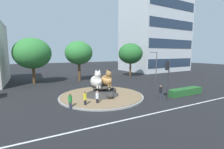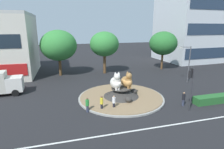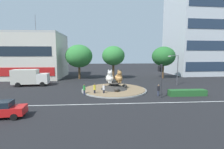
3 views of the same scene
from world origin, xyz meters
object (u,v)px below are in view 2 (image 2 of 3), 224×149
cat_statue_tabby (127,81)px  pedestrian_white_shirt (114,102)px  pedestrian_black_shirt (184,99)px  third_tree_left (104,44)px  cat_statue_white (116,82)px  streetlight_arm (188,62)px  second_tree_near_tower (163,43)px  pedestrian_yellow_shirt (102,103)px  pedestrian_green_shirt (87,105)px  traffic_light_mast (191,80)px  broadleaf_tree_behind_island (59,45)px

cat_statue_tabby → pedestrian_white_shirt: (-2.67, -3.03, -1.38)m
cat_statue_tabby → pedestrian_black_shirt: cat_statue_tabby is taller
third_tree_left → pedestrian_white_shirt: 17.46m
cat_statue_white → streetlight_arm: streetlight_arm is taller
second_tree_near_tower → streetlight_arm: second_tree_near_tower is taller
pedestrian_yellow_shirt → pedestrian_green_shirt: size_ratio=1.04×
traffic_light_mast → streetlight_arm: (6.63, 9.28, 0.01)m
broadleaf_tree_behind_island → pedestrian_white_shirt: size_ratio=5.28×
pedestrian_yellow_shirt → pedestrian_black_shirt: bearing=60.2°
traffic_light_mast → third_tree_left: bearing=11.3°
cat_statue_white → pedestrian_green_shirt: cat_statue_white is taller
streetlight_arm → pedestrian_black_shirt: bearing=64.8°
streetlight_arm → pedestrian_green_shirt: bearing=34.2°
cat_statue_white → streetlight_arm: bearing=102.2°
pedestrian_black_shirt → pedestrian_white_shirt: bearing=-50.2°
traffic_light_mast → second_tree_near_tower: bearing=-25.8°
pedestrian_white_shirt → pedestrian_yellow_shirt: bearing=-4.4°
third_tree_left → pedestrian_green_shirt: size_ratio=4.91×
third_tree_left → cat_statue_tabby: bearing=-90.8°
pedestrian_green_shirt → second_tree_near_tower: bearing=-77.4°
cat_statue_white → traffic_light_mast: 8.81m
traffic_light_mast → third_tree_left: 19.83m
second_tree_near_tower → streetlight_arm: bearing=-96.7°
traffic_light_mast → pedestrian_yellow_shirt: traffic_light_mast is taller
broadleaf_tree_behind_island → second_tree_near_tower: size_ratio=1.05×
streetlight_arm → pedestrian_white_shirt: size_ratio=3.71×
broadleaf_tree_behind_island → pedestrian_white_shirt: (5.67, -17.19, -4.85)m
traffic_light_mast → streetlight_arm: bearing=-39.2°
cat_statue_tabby → third_tree_left: third_tree_left is taller
cat_statue_white → broadleaf_tree_behind_island: broadleaf_tree_behind_island is taller
cat_statue_tabby → streetlight_arm: size_ratio=0.41×
streetlight_arm → pedestrian_yellow_shirt: 17.56m
cat_statue_white → traffic_light_mast: size_ratio=0.50×
cat_statue_white → cat_statue_tabby: size_ratio=0.97×
second_tree_near_tower → pedestrian_yellow_shirt: second_tree_near_tower is taller
cat_statue_tabby → pedestrian_yellow_shirt: cat_statue_tabby is taller
pedestrian_green_shirt → pedestrian_white_shirt: pedestrian_green_shirt is taller
cat_statue_white → pedestrian_white_shirt: 3.34m
broadleaf_tree_behind_island → pedestrian_green_shirt: broadleaf_tree_behind_island is taller
pedestrian_green_shirt → pedestrian_white_shirt: 2.99m
broadleaf_tree_behind_island → third_tree_left: bearing=-4.6°
cat_statue_white → second_tree_near_tower: (14.67, 13.87, 3.37)m
broadleaf_tree_behind_island → pedestrian_green_shirt: (2.69, -17.16, -4.83)m
pedestrian_yellow_shirt → second_tree_near_tower: bearing=112.5°
third_tree_left → streetlight_arm: bearing=-39.8°
traffic_light_mast → third_tree_left: size_ratio=0.59×
pedestrian_green_shirt → pedestrian_black_shirt: (11.10, -1.39, 0.03)m
streetlight_arm → pedestrian_black_shirt: (-6.46, -8.11, -2.63)m
pedestrian_white_shirt → cat_statue_white: bearing=-115.8°
broadleaf_tree_behind_island → pedestrian_green_shirt: size_ratio=5.12×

